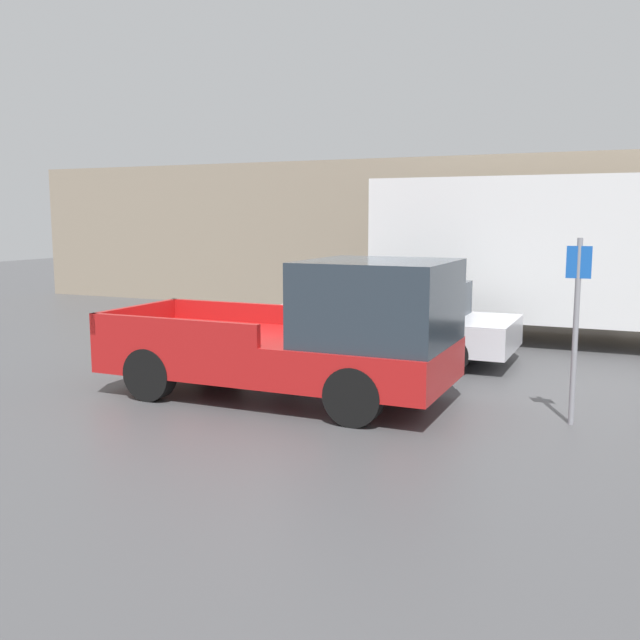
# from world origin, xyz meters

# --- Properties ---
(ground_plane) EXTENTS (60.00, 60.00, 0.00)m
(ground_plane) POSITION_xyz_m (0.00, 0.00, 0.00)
(ground_plane) COLOR #4C4C4F
(building_wall) EXTENTS (28.00, 0.15, 4.19)m
(building_wall) POSITION_xyz_m (0.00, 8.81, 2.10)
(building_wall) COLOR gray
(building_wall) RESTS_ON ground
(pickup_truck) EXTENTS (5.08, 2.11, 2.05)m
(pickup_truck) POSITION_xyz_m (0.07, -0.76, 0.95)
(pickup_truck) COLOR red
(pickup_truck) RESTS_ON ground
(car) EXTENTS (4.81, 1.95, 1.44)m
(car) POSITION_xyz_m (0.02, 2.69, 0.73)
(car) COLOR silver
(car) RESTS_ON ground
(delivery_truck) EXTENTS (7.45, 2.60, 3.43)m
(delivery_truck) POSITION_xyz_m (2.36, 5.85, 1.84)
(delivery_truck) COLOR white
(delivery_truck) RESTS_ON ground
(parking_sign) EXTENTS (0.30, 0.07, 2.37)m
(parking_sign) POSITION_xyz_m (3.59, -0.51, 1.34)
(parking_sign) COLOR gray
(parking_sign) RESTS_ON ground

